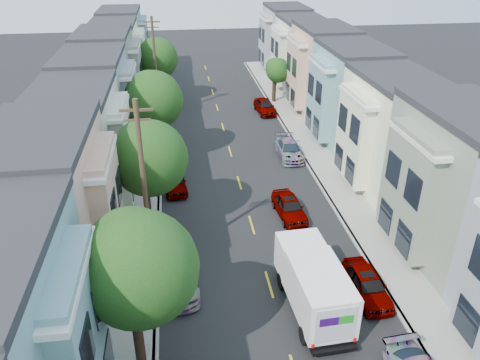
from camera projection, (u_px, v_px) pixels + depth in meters
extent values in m
plane|color=black|center=(269.00, 285.00, 25.51)|extent=(160.00, 160.00, 0.00)
cube|color=black|center=(234.00, 166.00, 38.68)|extent=(12.00, 70.00, 0.02)
cube|color=gray|center=(160.00, 170.00, 37.91)|extent=(0.30, 70.00, 0.15)
cube|color=gray|center=(305.00, 161.00, 39.39)|extent=(0.30, 70.00, 0.15)
cube|color=gray|center=(144.00, 171.00, 37.76)|extent=(2.60, 70.00, 0.15)
cube|color=gray|center=(320.00, 160.00, 39.55)|extent=(2.60, 70.00, 0.15)
cube|color=gold|center=(234.00, 166.00, 38.69)|extent=(0.12, 70.00, 0.01)
cube|color=#FAFFCC|center=(96.00, 174.00, 37.33)|extent=(5.00, 70.00, 8.50)
cube|color=#FAFFCC|center=(363.00, 158.00, 40.05)|extent=(5.00, 70.00, 8.50)
cylinder|color=black|center=(138.00, 336.00, 19.72)|extent=(0.44, 0.44, 3.79)
sphere|color=#2E5F1C|center=(137.00, 269.00, 18.12)|extent=(4.70, 4.70, 4.70)
cylinder|color=black|center=(148.00, 208.00, 29.33)|extent=(0.44, 0.44, 3.53)
sphere|color=#2E5F1C|center=(148.00, 158.00, 27.80)|extent=(4.65, 4.65, 4.65)
cylinder|color=black|center=(152.00, 141.00, 38.80)|extent=(0.44, 0.44, 3.67)
sphere|color=#2E5F1C|center=(152.00, 100.00, 37.22)|extent=(4.70, 4.70, 4.70)
cylinder|color=black|center=(156.00, 88.00, 52.42)|extent=(0.44, 0.44, 3.54)
sphere|color=#2E5F1C|center=(156.00, 58.00, 50.92)|extent=(4.45, 4.45, 4.45)
cylinder|color=black|center=(274.00, 91.00, 52.99)|extent=(0.44, 0.44, 2.70)
sphere|color=#2E5F1C|center=(277.00, 71.00, 51.96)|extent=(2.72, 2.72, 2.72)
cylinder|color=#42301E|center=(145.00, 195.00, 24.19)|extent=(0.26, 0.26, 10.00)
cube|color=#42301E|center=(136.00, 110.00, 22.06)|extent=(1.60, 0.12, 0.12)
cylinder|color=#42301E|center=(156.00, 69.00, 47.02)|extent=(0.26, 0.26, 10.00)
cube|color=#42301E|center=(152.00, 22.00, 44.90)|extent=(1.60, 0.12, 0.12)
cube|color=white|center=(319.00, 293.00, 22.21)|extent=(2.34, 4.20, 2.29)
cube|color=white|center=(302.00, 256.00, 24.95)|extent=(2.34, 1.95, 2.11)
cube|color=black|center=(312.00, 301.00, 23.57)|extent=(2.15, 6.03, 0.23)
cube|color=#2D0A51|center=(326.00, 322.00, 20.20)|extent=(0.88, 0.04, 0.43)
cube|color=#198C1E|center=(343.00, 320.00, 20.29)|extent=(0.68, 0.04, 0.43)
cylinder|color=black|center=(302.00, 335.00, 21.71)|extent=(0.27, 0.88, 0.88)
cylinder|color=black|center=(345.00, 330.00, 21.97)|extent=(0.27, 0.88, 0.88)
cylinder|color=black|center=(283.00, 280.00, 25.16)|extent=(0.27, 0.88, 0.88)
cylinder|color=black|center=(321.00, 277.00, 25.42)|extent=(0.27, 0.88, 0.88)
imported|color=black|center=(289.00, 207.00, 31.48)|extent=(1.98, 4.46, 1.41)
imported|color=#B6B9C4|center=(178.00, 274.00, 25.19)|extent=(2.24, 5.03, 1.49)
imported|color=#5B2611|center=(175.00, 182.00, 34.80)|extent=(1.93, 4.31, 1.36)
imported|color=#B9B7C1|center=(367.00, 285.00, 24.46)|extent=(1.76, 4.36, 1.40)
imported|color=black|center=(289.00, 150.00, 40.01)|extent=(1.95, 4.55, 1.36)
imported|color=black|center=(265.00, 106.00, 50.02)|extent=(2.09, 4.65, 1.47)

